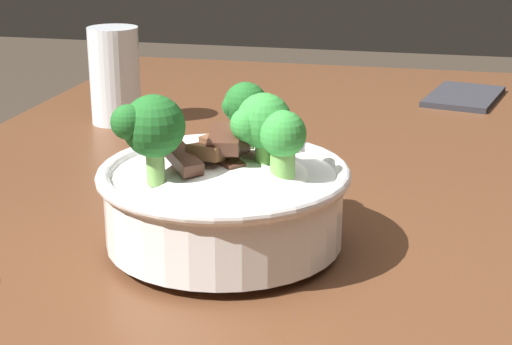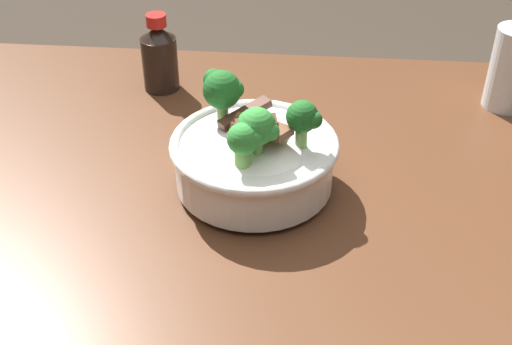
{
  "view_description": "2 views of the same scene",
  "coord_description": "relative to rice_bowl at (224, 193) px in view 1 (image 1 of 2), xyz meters",
  "views": [
    {
      "loc": [
        -0.66,
        -0.05,
        1.02
      ],
      "look_at": [
        -0.1,
        0.08,
        0.82
      ],
      "focal_mm": 57.27,
      "sensor_mm": 36.0,
      "label": 1
    },
    {
      "loc": [
        -0.0,
        -0.55,
        1.25
      ],
      "look_at": [
        -0.06,
        0.08,
        0.79
      ],
      "focal_mm": 47.0,
      "sensor_mm": 36.0,
      "label": 2
    }
  ],
  "objects": [
    {
      "name": "rice_bowl",
      "position": [
        0.0,
        0.0,
        0.0
      ],
      "size": [
        0.2,
        0.2,
        0.14
      ],
      "color": "white",
      "rests_on": "dining_table"
    },
    {
      "name": "drinking_glass",
      "position": [
        0.35,
        0.24,
        0.01
      ],
      "size": [
        0.06,
        0.06,
        0.12
      ],
      "color": "white",
      "rests_on": "dining_table"
    },
    {
      "name": "folded_napkin",
      "position": [
        0.58,
        -0.2,
        -0.04
      ],
      "size": [
        0.17,
        0.12,
        0.01
      ],
      "primitive_type": "cube",
      "rotation": [
        0.0,
        0.0,
        -0.22
      ],
      "color": "#28282D",
      "rests_on": "dining_table"
    },
    {
      "name": "dining_table",
      "position": [
        0.06,
        -0.12,
        -0.13
      ],
      "size": [
        1.45,
        1.0,
        0.74
      ],
      "color": "#56331E",
      "rests_on": "ground"
    }
  ]
}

